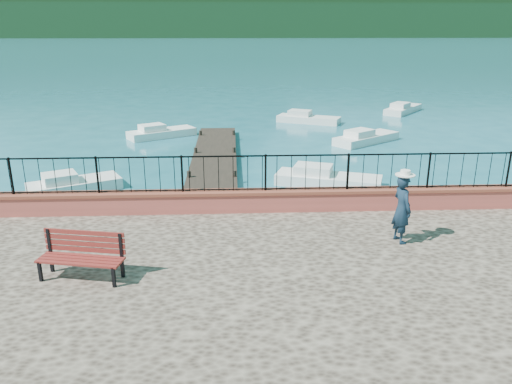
{
  "coord_description": "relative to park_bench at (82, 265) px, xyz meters",
  "views": [
    {
      "loc": [
        -1.17,
        -8.95,
        5.95
      ],
      "look_at": [
        -0.64,
        2.0,
        2.3
      ],
      "focal_mm": 35.0,
      "sensor_mm": 36.0,
      "label": 1
    }
  ],
  "objects": [
    {
      "name": "ground",
      "position": [
        4.16,
        -0.06,
        -1.48
      ],
      "size": [
        2000.0,
        2000.0,
        0.0
      ],
      "primitive_type": "plane",
      "color": "#19596B",
      "rests_on": "ground"
    },
    {
      "name": "parapet",
      "position": [
        4.16,
        3.64,
        0.01
      ],
      "size": [
        28.0,
        0.46,
        0.58
      ],
      "primitive_type": "cube",
      "color": "#B74D42",
      "rests_on": "promenade"
    },
    {
      "name": "railing",
      "position": [
        4.16,
        3.64,
        0.77
      ],
      "size": [
        27.0,
        0.05,
        0.95
      ],
      "primitive_type": "cube",
      "color": "black",
      "rests_on": "parapet"
    },
    {
      "name": "dock",
      "position": [
        2.16,
        11.94,
        -1.33
      ],
      "size": [
        2.0,
        16.0,
        0.3
      ],
      "primitive_type": "cube",
      "color": "#2D231C",
      "rests_on": "ground"
    },
    {
      "name": "far_forest",
      "position": [
        4.16,
        299.94,
        7.52
      ],
      "size": [
        900.0,
        60.0,
        18.0
      ],
      "primitive_type": "cube",
      "color": "black",
      "rests_on": "ground"
    },
    {
      "name": "foothills",
      "position": [
        4.16,
        359.94,
        20.52
      ],
      "size": [
        900.0,
        120.0,
        44.0
      ],
      "primitive_type": "cube",
      "color": "black",
      "rests_on": "ground"
    },
    {
      "name": "companion_hill",
      "position": [
        224.16,
        559.94,
        -1.48
      ],
      "size": [
        448.0,
        384.0,
        180.0
      ],
      "primitive_type": "ellipsoid",
      "color": "#142D23",
      "rests_on": "ground"
    },
    {
      "name": "park_bench",
      "position": [
        0.0,
        0.0,
        0.0
      ],
      "size": [
        1.75,
        0.88,
        0.93
      ],
      "rotation": [
        0.0,
        0.0,
        -0.2
      ],
      "color": "black",
      "rests_on": "promenade"
    },
    {
      "name": "person",
      "position": [
        6.82,
        1.45,
        0.52
      ],
      "size": [
        0.51,
        0.66,
        1.6
      ],
      "primitive_type": "imported",
      "rotation": [
        0.0,
        0.0,
        1.81
      ],
      "color": "#102231",
      "rests_on": "promenade"
    },
    {
      "name": "hat",
      "position": [
        6.82,
        1.45,
        1.38
      ],
      "size": [
        0.44,
        0.44,
        0.12
      ],
      "primitive_type": "cylinder",
      "color": "white",
      "rests_on": "person"
    },
    {
      "name": "boat_0",
      "position": [
        -3.0,
        9.29,
        -1.08
      ],
      "size": [
        3.54,
        2.7,
        0.8
      ],
      "primitive_type": "cube",
      "rotation": [
        0.0,
        0.0,
        0.49
      ],
      "color": "silver",
      "rests_on": "ground"
    },
    {
      "name": "boat_1",
      "position": [
        6.74,
        9.55,
        -1.08
      ],
      "size": [
        4.27,
        2.58,
        0.8
      ],
      "primitive_type": "cube",
      "rotation": [
        0.0,
        0.0,
        -0.34
      ],
      "color": "silver",
      "rests_on": "ground"
    },
    {
      "name": "boat_2",
      "position": [
        10.21,
        17.02,
        -1.08
      ],
      "size": [
        4.02,
        3.46,
        0.8
      ],
      "primitive_type": "cube",
      "rotation": [
        0.0,
        0.0,
        0.64
      ],
      "color": "silver",
      "rests_on": "ground"
    },
    {
      "name": "boat_3",
      "position": [
        -0.97,
        18.97,
        -1.08
      ],
      "size": [
        3.89,
        3.03,
        0.8
      ],
      "primitive_type": "cube",
      "rotation": [
        0.0,
        0.0,
        0.54
      ],
      "color": "white",
      "rests_on": "ground"
    },
    {
      "name": "boat_4",
      "position": [
        7.97,
        22.99,
        -1.08
      ],
      "size": [
        4.19,
        2.85,
        0.8
      ],
      "primitive_type": "cube",
      "rotation": [
        0.0,
        0.0,
        -0.43
      ],
      "color": "silver",
      "rests_on": "ground"
    },
    {
      "name": "boat_5",
      "position": [
        15.45,
        26.71,
        -1.08
      ],
      "size": [
        3.72,
        4.21,
        0.8
      ],
      "primitive_type": "cube",
      "rotation": [
        0.0,
        0.0,
        0.9
      ],
      "color": "silver",
      "rests_on": "ground"
    }
  ]
}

